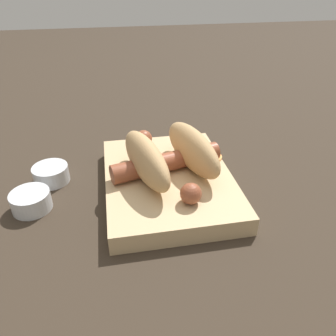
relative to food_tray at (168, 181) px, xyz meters
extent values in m
plane|color=#33281E|center=(0.00, 0.00, -0.01)|extent=(3.00, 3.00, 0.00)
cube|color=tan|center=(0.00, 0.00, 0.00)|extent=(0.25, 0.19, 0.03)
ellipsoid|color=tan|center=(0.01, -0.04, 0.05)|extent=(0.15, 0.07, 0.06)
ellipsoid|color=tan|center=(-0.01, 0.03, 0.05)|extent=(0.15, 0.07, 0.06)
cylinder|color=brown|center=(0.01, 0.00, 0.03)|extent=(0.07, 0.17, 0.03)
sphere|color=brown|center=(0.09, 0.03, 0.03)|extent=(0.03, 0.03, 0.03)
sphere|color=brown|center=(-0.07, -0.02, 0.03)|extent=(0.03, 0.03, 0.03)
cylinder|color=#F99E4C|center=(0.03, -0.08, 0.02)|extent=(0.05, 0.05, 0.00)
cylinder|color=orange|center=(0.05, -0.07, 0.02)|extent=(0.02, 0.02, 0.00)
cylinder|color=silver|center=(0.05, 0.18, 0.00)|extent=(0.06, 0.06, 0.03)
cylinder|color=white|center=(0.05, 0.18, -0.01)|extent=(0.05, 0.05, 0.01)
cylinder|color=silver|center=(-0.01, 0.20, 0.00)|extent=(0.06, 0.06, 0.03)
cylinder|color=gold|center=(-0.01, 0.20, -0.01)|extent=(0.05, 0.05, 0.01)
camera|label=1|loc=(-0.41, 0.07, 0.29)|focal=35.00mm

